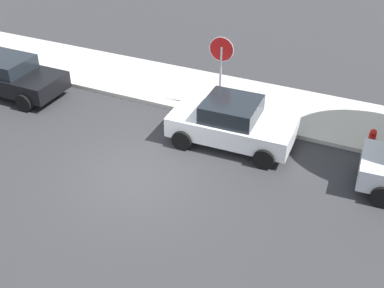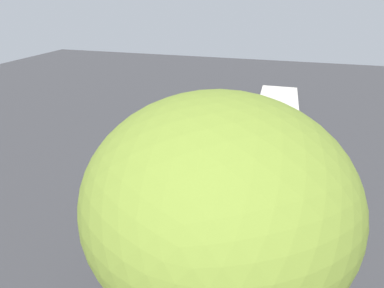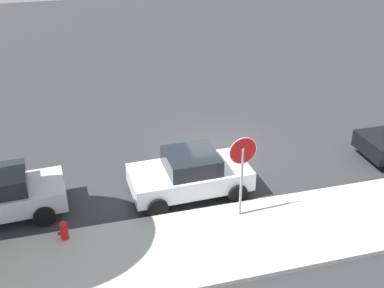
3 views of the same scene
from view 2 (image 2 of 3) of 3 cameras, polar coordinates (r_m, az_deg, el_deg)
ground_plane at (r=16.52m, az=-3.97°, el=-2.56°), size 60.00×60.00×0.00m
sidewalk_curb at (r=15.68m, az=14.91°, el=-4.91°), size 32.00×3.20×0.14m
stop_sign at (r=14.21m, az=11.63°, el=0.52°), size 0.85×0.08×2.75m
parked_car_white at (r=14.00m, az=3.84°, el=-4.83°), size 3.88×2.17×1.47m
parked_car_silver at (r=9.56m, az=-6.74°, el=-23.04°), size 4.55×2.14×1.49m
parked_car_black at (r=22.03m, az=8.34°, el=6.91°), size 4.50×1.97×1.41m
street_tree_near_corner at (r=5.16m, az=4.88°, el=-10.16°), size 4.46×4.46×6.69m
fire_hydrant at (r=10.87m, az=6.75°, el=-18.38°), size 0.30×0.22×0.72m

